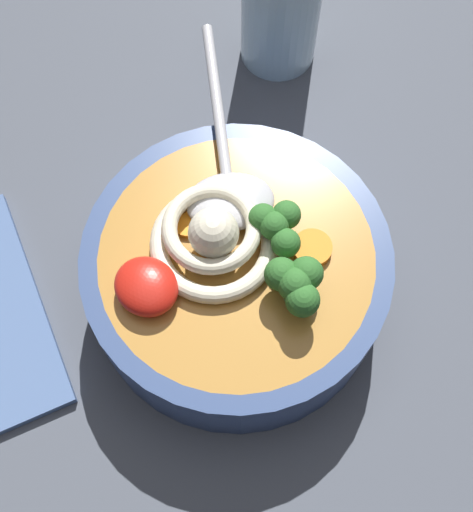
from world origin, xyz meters
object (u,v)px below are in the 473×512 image
soup_bowl (237,275)px  drinking_glass (281,9)px  noodle_pile (213,237)px  soup_spoon (228,184)px

soup_bowl → drinking_glass: bearing=-55.6°
noodle_pile → drinking_glass: 22.50cm
soup_spoon → drinking_glass: 18.24cm
noodle_pile → soup_spoon: bearing=-58.8°
noodle_pile → soup_spoon: 4.26cm
noodle_pile → drinking_glass: bearing=-59.8°
soup_bowl → noodle_pile: 4.74cm
soup_bowl → soup_spoon: soup_spoon is taller
noodle_pile → soup_spoon: (2.20, -3.63, -0.37)cm
soup_bowl → noodle_pile: (1.68, 0.41, 4.42)cm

